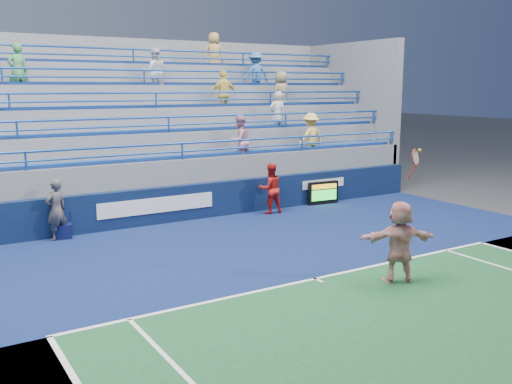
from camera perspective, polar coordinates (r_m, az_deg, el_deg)
ground at (r=12.32m, az=5.94°, el=-8.72°), size 120.00×120.00×0.00m
sponsor_wall at (r=17.59m, az=-6.99°, el=-1.04°), size 18.00×0.32×1.10m
bleacher_stand at (r=20.89m, az=-11.39°, el=3.41°), size 18.00×5.60×6.13m
serve_speed_board at (r=19.95m, az=6.73°, el=-0.10°), size 1.17×0.24×0.81m
judge_chair at (r=16.27m, az=-18.68°, el=-3.63°), size 0.49×0.50×0.72m
tennis_player at (r=12.22m, az=14.16°, el=-4.85°), size 1.68×1.15×2.80m
line_judge at (r=16.01m, az=-19.35°, el=-1.69°), size 0.71×0.61×1.66m
ball_girl at (r=18.33m, az=1.44°, el=0.34°), size 0.87×0.72×1.63m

